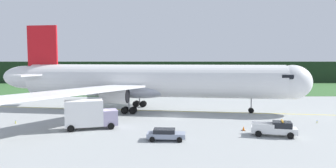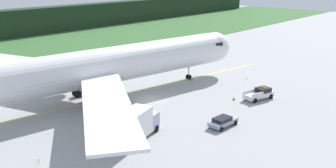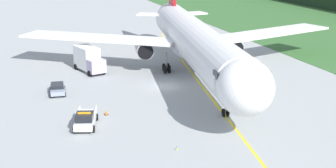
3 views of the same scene
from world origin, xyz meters
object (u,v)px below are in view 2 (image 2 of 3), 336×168
at_px(catering_truck, 138,123).
at_px(staff_car, 223,121).
at_px(ops_pickup_truck, 260,94).
at_px(airliner, 105,67).
at_px(apron_cone, 234,98).

relative_size(catering_truck, staff_car, 1.59).
relative_size(ops_pickup_truck, staff_car, 1.25).
distance_m(ops_pickup_truck, catering_truck, 23.72).
bearing_deg(ops_pickup_truck, airliner, 131.02).
bearing_deg(airliner, apron_cone, -50.39).
distance_m(airliner, catering_truck, 16.66).
distance_m(airliner, staff_car, 21.09).
xyz_separation_m(ops_pickup_truck, apron_cone, (-3.13, 2.83, -0.62)).
xyz_separation_m(ops_pickup_truck, staff_car, (-13.23, -1.76, -0.20)).
distance_m(airliner, ops_pickup_truck, 25.06).
bearing_deg(apron_cone, staff_car, -155.58).
height_order(airliner, apron_cone, airliner).
relative_size(airliner, staff_car, 12.62).
relative_size(ops_pickup_truck, apron_cone, 9.60).
bearing_deg(catering_truck, ops_pickup_truck, -9.59).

